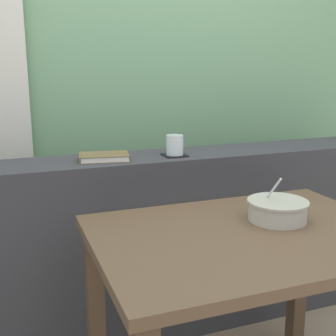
% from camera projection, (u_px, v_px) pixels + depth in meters
% --- Properties ---
extents(outdoor_backdrop, '(4.80, 0.08, 2.80)m').
position_uv_depth(outdoor_backdrop, '(127.00, 37.00, 2.43)').
color(outdoor_backdrop, '#7AAD7F').
rests_on(outdoor_backdrop, ground).
extents(dark_console_ledge, '(2.80, 0.30, 0.86)m').
position_uv_depth(dark_console_ledge, '(166.00, 243.00, 2.08)').
color(dark_console_ledge, '#38383D').
rests_on(dark_console_ledge, ground).
extents(breakfast_table, '(1.00, 0.71, 0.72)m').
position_uv_depth(breakfast_table, '(247.00, 266.00, 1.45)').
color(breakfast_table, brown).
rests_on(breakfast_table, ground).
extents(coaster_square, '(0.10, 0.10, 0.00)m').
position_uv_depth(coaster_square, '(175.00, 155.00, 1.96)').
color(coaster_square, black).
rests_on(coaster_square, dark_console_ledge).
extents(juice_glass, '(0.08, 0.08, 0.09)m').
position_uv_depth(juice_glass, '(175.00, 146.00, 1.95)').
color(juice_glass, white).
rests_on(juice_glass, coaster_square).
extents(closed_book, '(0.23, 0.17, 0.03)m').
position_uv_depth(closed_book, '(104.00, 157.00, 1.87)').
color(closed_book, brown).
rests_on(closed_book, dark_console_ledge).
extents(soup_bowl, '(0.21, 0.21, 0.16)m').
position_uv_depth(soup_bowl, '(277.00, 210.00, 1.52)').
color(soup_bowl, '#BCB7A8').
rests_on(soup_bowl, breakfast_table).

